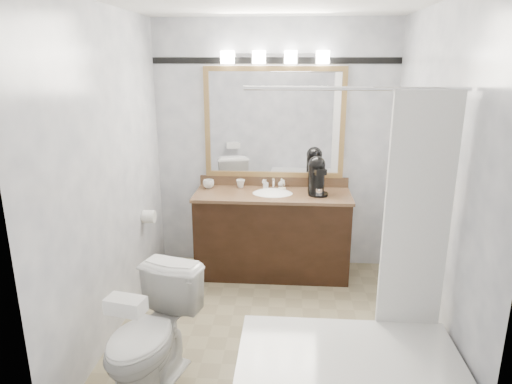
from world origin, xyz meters
TOP-DOWN VIEW (x-y plane):
  - room at (0.00, 0.00)m, footprint 2.42×2.62m
  - vanity at (0.00, 1.02)m, footprint 1.53×0.58m
  - mirror at (0.00, 1.28)m, footprint 1.40×0.04m
  - vanity_light_bar at (0.00, 1.23)m, footprint 1.02×0.14m
  - accent_stripe at (0.00, 1.29)m, footprint 2.40×0.01m
  - bathtub at (0.55, -0.90)m, footprint 1.30×0.75m
  - tp_roll at (-1.14, 0.66)m, footprint 0.11×0.12m
  - toilet at (-0.72, -0.75)m, footprint 0.63×0.86m
  - tissue_box at (-0.72, -1.12)m, footprint 0.23×0.16m
  - coffee_maker at (0.43, 1.03)m, footprint 0.20×0.24m
  - cup_left at (-0.66, 1.15)m, footprint 0.14×0.14m
  - cup_right at (-0.33, 1.20)m, footprint 0.11×0.11m
  - soap_bottle_a at (-0.07, 1.16)m, footprint 0.05×0.05m
  - soap_bottle_b at (0.08, 1.23)m, footprint 0.08×0.08m
  - soap_bar at (0.09, 1.13)m, footprint 0.07×0.05m

SIDE VIEW (x-z plane):
  - bathtub at x=0.55m, z-range -0.70..1.26m
  - toilet at x=-0.72m, z-range 0.00..0.78m
  - vanity at x=0.00m, z-range -0.04..0.93m
  - tp_roll at x=-1.14m, z-range 0.64..0.76m
  - tissue_box at x=-0.72m, z-range 0.78..0.87m
  - soap_bar at x=0.09m, z-range 0.85..0.87m
  - cup_right at x=-0.33m, z-range 0.85..0.93m
  - cup_left at x=-0.66m, z-range 0.85..0.94m
  - soap_bottle_b at x=0.08m, z-range 0.85..0.94m
  - soap_bottle_a at x=-0.07m, z-range 0.85..0.95m
  - coffee_maker at x=0.43m, z-range 0.86..1.23m
  - room at x=0.00m, z-range -0.01..2.51m
  - mirror at x=0.00m, z-range 0.95..2.05m
  - accent_stripe at x=0.00m, z-range 2.07..2.13m
  - vanity_light_bar at x=0.00m, z-range 2.07..2.19m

